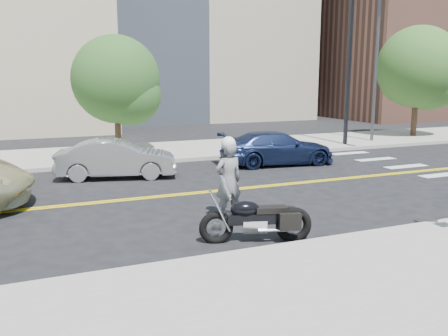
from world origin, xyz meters
The scene contains 12 objects.
ground_plane centered at (0.00, 0.00, 0.00)m, with size 120.00×120.00×0.00m, color black.
sidewalk_near centered at (0.00, -7.50, 0.07)m, with size 60.00×5.00×0.15m, color #9E9B91.
sidewalk_far centered at (0.00, 7.50, 0.07)m, with size 60.00×5.00×0.15m, color #9E9B91.
building_right centered at (26.00, 20.00, 6.00)m, with size 14.00×12.00×12.00m, color #8C5947.
lamp_post centered at (12.00, 6.50, 4.15)m, with size 0.16×0.16×8.00m, color #4C4C51.
traffic_light centered at (10.00, 5.08, 4.67)m, with size 0.28×4.50×7.00m.
motorcyclist centered at (0.21, -2.72, 0.98)m, with size 0.71×0.50×1.97m.
motorcycle centered at (0.15, -4.33, 0.68)m, with size 2.24×0.68×1.36m, color black, non-canonical shape.
parked_car_silver centered at (-1.37, 3.03, 0.64)m, with size 1.36×3.89×1.28m, color #919498.
parked_car_blue centered at (4.73, 3.14, 0.64)m, with size 1.78×4.38×1.27m, color #182348.
tree_far_a centered at (-0.45, 7.89, 3.20)m, with size 3.70×3.70×5.05m.
tree_far_b centered at (15.50, 7.32, 3.83)m, with size 4.34×4.34×6.01m.
Camera 1 is at (-3.99, -12.62, 3.30)m, focal length 38.00 mm.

